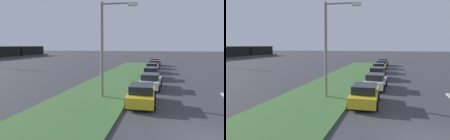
# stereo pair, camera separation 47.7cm
# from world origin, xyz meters

# --- Properties ---
(grass_median) EXTENTS (60.00, 6.00, 0.12)m
(grass_median) POSITION_xyz_m (10.00, 7.48, 0.06)
(grass_median) COLOR #3D6633
(grass_median) RESTS_ON ground
(parked_car_yellow) EXTENTS (4.34, 2.10, 1.47)m
(parked_car_yellow) POSITION_xyz_m (5.24, 3.47, 0.72)
(parked_car_yellow) COLOR gold
(parked_car_yellow) RESTS_ON ground
(parked_car_white) EXTENTS (4.38, 2.18, 1.47)m
(parked_car_white) POSITION_xyz_m (11.10, 3.14, 0.72)
(parked_car_white) COLOR silver
(parked_car_white) RESTS_ON ground
(parked_car_black) EXTENTS (4.31, 2.05, 1.47)m
(parked_car_black) POSITION_xyz_m (17.25, 3.42, 0.72)
(parked_car_black) COLOR black
(parked_car_black) RESTS_ON ground
(parked_car_orange) EXTENTS (4.32, 2.06, 1.47)m
(parked_car_orange) POSITION_xyz_m (23.51, 3.60, 0.72)
(parked_car_orange) COLOR orange
(parked_car_orange) RESTS_ON ground
(parked_car_silver) EXTENTS (4.32, 2.07, 1.47)m
(parked_car_silver) POSITION_xyz_m (29.59, 3.52, 0.72)
(parked_car_silver) COLOR #B2B5BA
(parked_car_silver) RESTS_ON ground
(parked_car_red) EXTENTS (4.36, 2.14, 1.47)m
(parked_car_red) POSITION_xyz_m (35.33, 3.45, 0.72)
(parked_car_red) COLOR red
(parked_car_red) RESTS_ON ground
(streetlight) EXTENTS (0.43, 2.88, 7.50)m
(streetlight) POSITION_xyz_m (6.43, 6.38, 4.39)
(streetlight) COLOR gray
(streetlight) RESTS_ON ground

